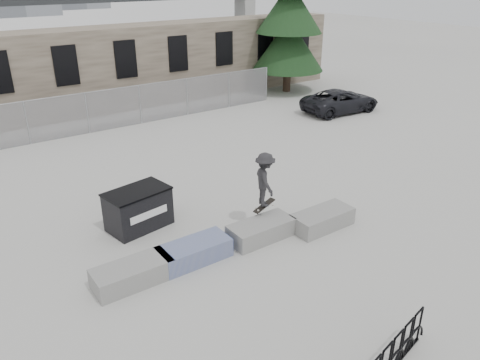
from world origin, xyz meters
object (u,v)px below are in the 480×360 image
planter_far_left (132,273)px  dumpster (138,209)px  suv (340,101)px  planter_center_right (261,230)px  spruce_tree (289,16)px  planter_center_left (194,251)px  skateboarder (265,180)px  planter_offset (322,219)px

planter_far_left → dumpster: (1.33, 2.57, 0.34)m
suv → planter_far_left: bearing=121.4°
planter_center_right → spruce_tree: size_ratio=0.17×
planter_center_right → suv: suv is taller
planter_far_left → planter_center_left: bearing=-0.3°
planter_far_left → skateboarder: skateboarder is taller
planter_center_right → spruce_tree: spruce_tree is taller
planter_center_left → suv: size_ratio=0.44×
planter_center_right → suv: bearing=34.6°
skateboarder → planter_center_left: bearing=116.2°
planter_far_left → skateboarder: 4.67m
planter_offset → suv: (9.98, 8.80, 0.34)m
planter_far_left → skateboarder: bearing=3.9°
planter_center_right → skateboarder: 1.48m
planter_center_left → planter_offset: (4.16, -0.71, 0.00)m
planter_far_left → spruce_tree: spruce_tree is taller
planter_center_right → suv: 14.51m
planter_far_left → suv: (15.94, 8.08, 0.34)m
planter_far_left → spruce_tree: bearing=39.2°
planter_center_right → spruce_tree: 19.25m
dumpster → suv: size_ratio=0.45×
planter_center_left → planter_center_right: 2.21m
planter_far_left → planter_center_left: same height
planter_far_left → spruce_tree: size_ratio=0.17×
planter_far_left → skateboarder: (4.47, 0.31, 1.33)m
planter_center_right → suv: (11.94, 8.24, 0.34)m
planter_far_left → suv: suv is taller
planter_far_left → planter_center_right: (4.00, -0.16, 0.00)m
spruce_tree → skateboarder: 18.34m
planter_far_left → spruce_tree: (16.71, 13.61, 4.42)m
planter_offset → spruce_tree: spruce_tree is taller
suv → planter_center_right: bearing=129.2°
planter_offset → skateboarder: skateboarder is taller
spruce_tree → planter_offset: bearing=-126.9°
dumpster → spruce_tree: spruce_tree is taller
planter_center_right → planter_offset: 2.03m
dumpster → spruce_tree: bearing=25.9°
planter_center_left → suv: 16.30m
planter_center_left → dumpster: (-0.46, 2.58, 0.34)m
planter_center_right → planter_offset: size_ratio=1.00×
planter_far_left → spruce_tree: 22.00m
spruce_tree → suv: bearing=-97.9°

